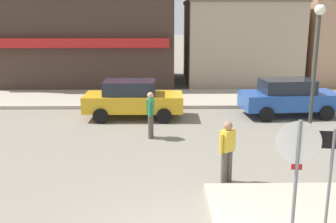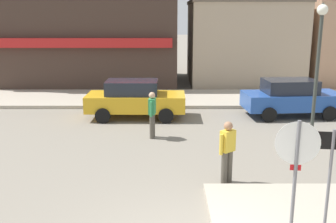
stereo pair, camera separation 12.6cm
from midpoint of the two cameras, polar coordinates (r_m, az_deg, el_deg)
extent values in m
cube|color=#A89E8C|center=(19.74, 0.93, 1.94)|extent=(80.00, 4.00, 0.15)
cylinder|color=slate|center=(7.83, 18.25, -9.39)|extent=(0.07, 0.07, 2.30)
cylinder|color=red|center=(7.60, 18.61, -4.33)|extent=(0.75, 0.11, 0.76)
cylinder|color=white|center=(7.59, 18.65, -4.36)|extent=(0.81, 0.12, 0.82)
cube|color=red|center=(7.75, 18.35, -7.71)|extent=(0.20, 0.04, 0.11)
cylinder|color=slate|center=(8.20, 22.62, -9.47)|extent=(0.06, 0.06, 2.10)
cube|color=black|center=(7.93, 23.14, -3.91)|extent=(0.60, 0.09, 0.34)
cube|color=white|center=(7.94, 23.12, -3.89)|extent=(0.54, 0.08, 0.29)
cube|color=black|center=(7.94, 23.11, -3.88)|extent=(0.34, 0.05, 0.08)
cylinder|color=#333833|center=(14.27, 20.86, 4.69)|extent=(0.12, 0.12, 4.20)
cylinder|color=#333833|center=(14.68, 20.20, -2.95)|extent=(0.24, 0.24, 0.24)
sphere|color=white|center=(14.12, 21.64, 13.56)|extent=(0.36, 0.36, 0.36)
cone|color=#333833|center=(14.12, 21.69, 14.14)|extent=(0.32, 0.32, 0.18)
cube|color=gold|center=(16.19, -4.56, 1.40)|extent=(4.01, 1.73, 0.66)
cube|color=#1E232D|center=(16.08, -5.13, 3.52)|extent=(2.09, 1.41, 0.56)
cylinder|color=black|center=(17.04, -0.14, 0.80)|extent=(0.60, 0.18, 0.60)
cylinder|color=black|center=(15.39, -0.19, -0.63)|extent=(0.60, 0.18, 0.60)
cylinder|color=black|center=(17.24, -8.41, 0.80)|extent=(0.60, 0.18, 0.60)
cylinder|color=black|center=(15.61, -9.33, -0.61)|extent=(0.60, 0.18, 0.60)
cube|color=#234C9E|center=(17.20, 17.64, 1.53)|extent=(4.12, 2.01, 0.66)
cube|color=#1E232D|center=(17.03, 17.32, 3.53)|extent=(2.18, 1.55, 0.56)
cylinder|color=black|center=(18.53, 20.14, 1.01)|extent=(0.61, 0.23, 0.60)
cylinder|color=black|center=(17.05, 22.47, -0.27)|extent=(0.61, 0.23, 0.60)
cylinder|color=black|center=(17.64, 12.80, 0.90)|extent=(0.61, 0.23, 0.60)
cylinder|color=black|center=(16.08, 14.57, -0.45)|extent=(0.61, 0.23, 0.60)
cylinder|color=#4C473D|center=(13.47, -2.20, -2.20)|extent=(0.16, 0.16, 0.85)
cylinder|color=#4C473D|center=(13.64, -2.08, -1.99)|extent=(0.16, 0.16, 0.85)
cube|color=#338C51|center=(13.38, -2.17, 0.77)|extent=(0.26, 0.38, 0.54)
sphere|color=tan|center=(13.30, -2.18, 2.36)|extent=(0.22, 0.22, 0.22)
cylinder|color=#338C51|center=(13.17, -2.31, 0.33)|extent=(0.10, 0.10, 0.52)
cylinder|color=#338C51|center=(13.61, -2.02, 0.78)|extent=(0.10, 0.10, 0.52)
cylinder|color=#4C473D|center=(10.03, 8.42, -8.10)|extent=(0.16, 0.16, 0.85)
cylinder|color=#4C473D|center=(10.15, 9.11, -7.84)|extent=(0.16, 0.16, 0.85)
cube|color=gold|center=(9.85, 8.91, -4.21)|extent=(0.42, 0.40, 0.54)
sphere|color=#9E7051|center=(9.74, 9.00, -2.09)|extent=(0.22, 0.22, 0.22)
cylinder|color=gold|center=(9.71, 8.00, -4.77)|extent=(0.13, 0.13, 0.52)
cylinder|color=gold|center=(10.04, 9.78, -4.21)|extent=(0.13, 0.13, 0.52)
cube|color=#3D2D26|center=(25.32, -11.31, 12.57)|extent=(10.72, 7.10, 7.40)
cube|color=#B21E1E|center=(21.74, -13.05, 9.68)|extent=(10.18, 0.40, 0.50)
cube|color=tan|center=(25.35, 10.64, 9.68)|extent=(6.46, 6.36, 4.82)
cube|color=#685B4C|center=(25.31, 10.91, 15.35)|extent=(6.59, 6.49, 0.20)
camera|label=1|loc=(0.06, -89.67, 0.08)|focal=42.00mm
camera|label=2|loc=(0.06, 90.33, -0.08)|focal=42.00mm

